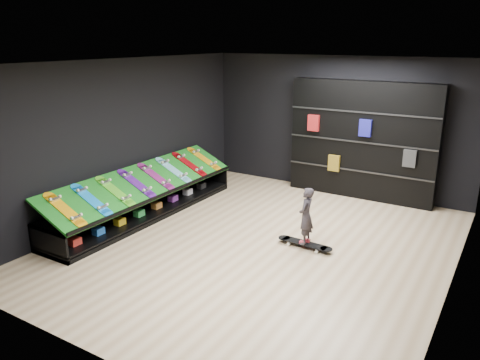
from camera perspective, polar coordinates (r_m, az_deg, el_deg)
The scene contains 19 objects.
floor at distance 8.05m, azimuth 2.32°, elevation -7.73°, with size 6.00×7.00×0.01m, color #D1B68D.
ceiling at distance 7.32m, azimuth 2.61°, elevation 14.13°, with size 6.00×7.00×0.01m, color white.
wall_back at distance 10.68m, azimuth 11.66°, elevation 6.59°, with size 6.00×0.02×3.00m, color black.
wall_front at distance 4.93m, azimuth -17.79°, elevation -6.06°, with size 6.00×0.02×3.00m, color black.
wall_left at distance 9.33m, azimuth -13.94°, elevation 4.97°, with size 0.02×7.00×3.00m, color black.
wall_right at distance 6.69m, azimuth 25.54°, elevation -0.89°, with size 0.02×7.00×3.00m, color black.
display_rack at distance 9.36m, azimuth -11.44°, elevation -2.79°, with size 0.90×4.50×0.50m, color black, non-canonical shape.
turf_ramp at distance 9.18m, azimuth -11.38°, elevation -0.14°, with size 1.00×4.50×0.04m, color #0E5D12.
back_shelving at distance 10.35m, azimuth 14.69°, elevation 4.68°, with size 3.14×0.37×2.51m, color black.
floor_skateboard at distance 7.94m, azimuth 7.89°, elevation -7.84°, with size 0.98×0.22×0.09m, color black, non-canonical shape.
child at distance 7.81m, azimuth 7.99°, elevation -5.64°, with size 0.22×0.15×0.58m, color black.
display_board_0 at distance 7.96m, azimuth -20.56°, elevation -3.40°, with size 0.98×0.22×0.09m, color yellow, non-canonical shape.
display_board_1 at distance 8.28m, azimuth -17.65°, elevation -2.33°, with size 0.98×0.22×0.09m, color blue, non-canonical shape.
display_board_2 at distance 8.62m, azimuth -14.96°, elevation -1.34°, with size 0.98×0.22×0.09m, color green, non-canonical shape.
display_board_3 at distance 8.98m, azimuth -12.49°, elevation -0.42°, with size 0.98×0.22×0.09m, color purple, non-canonical shape.
display_board_4 at distance 9.36m, azimuth -10.22°, elevation 0.43°, with size 0.98×0.22×0.09m, color #2626BF, non-canonical shape.
display_board_5 at distance 9.75m, azimuth -8.12°, elevation 1.21°, with size 0.98×0.22×0.09m, color #0CB2E5, non-canonical shape.
display_board_6 at distance 10.16m, azimuth -6.19°, elevation 1.92°, with size 0.98×0.22×0.09m, color red, non-canonical shape.
display_board_7 at distance 10.58m, azimuth -4.41°, elevation 2.58°, with size 0.98×0.22×0.09m, color orange, non-canonical shape.
Camera 1 is at (3.52, -6.40, 3.36)m, focal length 35.00 mm.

